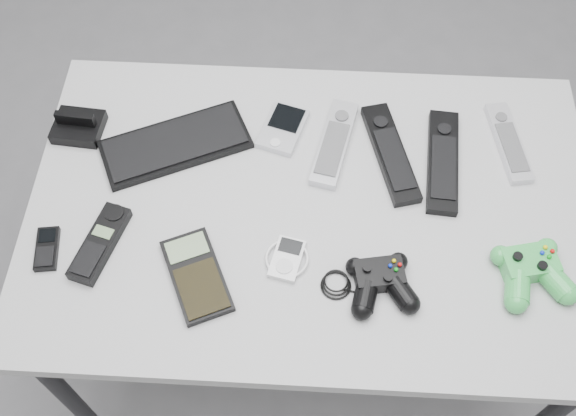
# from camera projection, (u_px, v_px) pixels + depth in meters

# --- Properties ---
(floor) EXTENTS (3.50, 3.50, 0.00)m
(floor) POSITION_uv_depth(u_px,v_px,m) (290.00, 364.00, 1.90)
(floor) COLOR slate
(floor) RESTS_ON ground
(desk) EXTENTS (1.10, 0.71, 0.74)m
(desk) POSITION_uv_depth(u_px,v_px,m) (311.00, 222.00, 1.36)
(desk) COLOR #A1A1A3
(desk) RESTS_ON floor
(pda_keyboard) EXTENTS (0.32, 0.24, 0.02)m
(pda_keyboard) POSITION_uv_depth(u_px,v_px,m) (175.00, 144.00, 1.37)
(pda_keyboard) COLOR black
(pda_keyboard) RESTS_ON desk
(dock_bracket) EXTENTS (0.10, 0.09, 0.05)m
(dock_bracket) POSITION_uv_depth(u_px,v_px,m) (77.00, 123.00, 1.38)
(dock_bracket) COLOR black
(dock_bracket) RESTS_ON desk
(pda) EXTENTS (0.11, 0.14, 0.02)m
(pda) POSITION_uv_depth(u_px,v_px,m) (283.00, 128.00, 1.39)
(pda) COLOR silver
(pda) RESTS_ON desk
(remote_silver_a) EXTENTS (0.10, 0.22, 0.02)m
(remote_silver_a) POSITION_uv_depth(u_px,v_px,m) (334.00, 143.00, 1.37)
(remote_silver_a) COLOR silver
(remote_silver_a) RESTS_ON desk
(remote_black_a) EXTENTS (0.12, 0.25, 0.02)m
(remote_black_a) POSITION_uv_depth(u_px,v_px,m) (390.00, 153.00, 1.35)
(remote_black_a) COLOR black
(remote_black_a) RESTS_ON desk
(remote_black_b) EXTENTS (0.08, 0.25, 0.02)m
(remote_black_b) POSITION_uv_depth(u_px,v_px,m) (443.00, 161.00, 1.34)
(remote_black_b) COLOR black
(remote_black_b) RESTS_ON desk
(remote_silver_b) EXTENTS (0.08, 0.20, 0.02)m
(remote_silver_b) POSITION_uv_depth(u_px,v_px,m) (509.00, 142.00, 1.37)
(remote_silver_b) COLOR silver
(remote_silver_b) RESTS_ON desk
(mobile_phone) EXTENTS (0.05, 0.09, 0.02)m
(mobile_phone) POSITION_uv_depth(u_px,v_px,m) (47.00, 249.00, 1.25)
(mobile_phone) COLOR black
(mobile_phone) RESTS_ON desk
(cordless_handset) EXTENTS (0.09, 0.17, 0.03)m
(cordless_handset) POSITION_uv_depth(u_px,v_px,m) (100.00, 243.00, 1.25)
(cordless_handset) COLOR black
(cordless_handset) RESTS_ON desk
(calculator) EXTENTS (0.15, 0.20, 0.02)m
(calculator) POSITION_uv_depth(u_px,v_px,m) (196.00, 275.00, 1.21)
(calculator) COLOR black
(calculator) RESTS_ON desk
(mp3_player) EXTENTS (0.10, 0.10, 0.02)m
(mp3_player) POSITION_uv_depth(u_px,v_px,m) (287.00, 259.00, 1.23)
(mp3_player) COLOR silver
(mp3_player) RESTS_ON desk
(controller_black) EXTENTS (0.23, 0.17, 0.04)m
(controller_black) POSITION_uv_depth(u_px,v_px,m) (381.00, 281.00, 1.20)
(controller_black) COLOR black
(controller_black) RESTS_ON desk
(controller_green) EXTENTS (0.16, 0.17, 0.05)m
(controller_green) POSITION_uv_depth(u_px,v_px,m) (532.00, 270.00, 1.21)
(controller_green) COLOR #268D33
(controller_green) RESTS_ON desk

